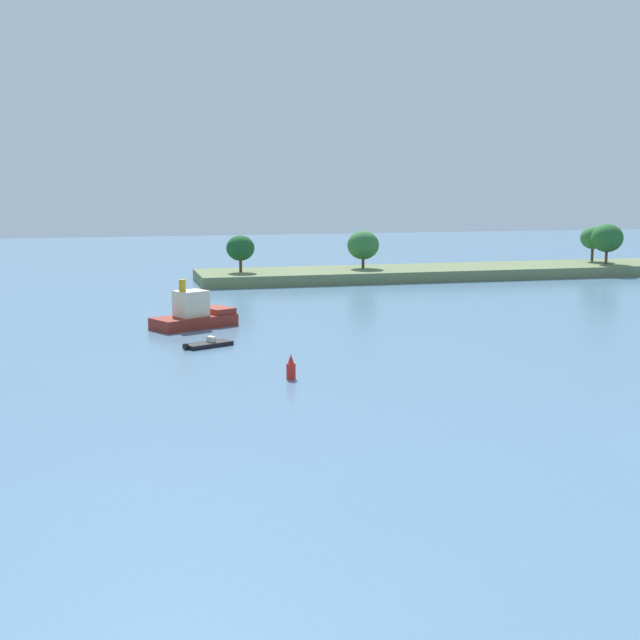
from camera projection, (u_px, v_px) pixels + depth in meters
name	position (u px, v px, depth m)	size (l,w,h in m)	color
treeline_island	(486.00, 265.00, 134.94)	(87.44, 13.17, 8.03)	#66754C
fishing_skiff	(208.00, 344.00, 77.36)	(4.64, 3.47, 0.89)	black
tugboat	(195.00, 315.00, 87.58)	(9.21, 7.20, 4.98)	maroon
channel_buoy_red	(291.00, 368.00, 64.52)	(0.70, 0.70, 1.90)	red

